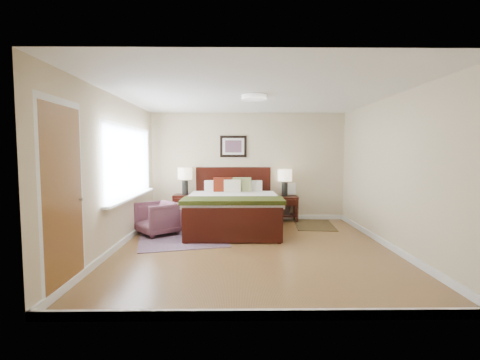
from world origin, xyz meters
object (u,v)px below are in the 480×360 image
Objects in this scene: nightstand_left at (185,200)px; rug_persian at (181,235)px; lamp_right at (285,178)px; nightstand_right at (285,206)px; armchair at (157,218)px; lamp_left at (185,176)px; bed at (233,202)px.

nightstand_left is 1.44m from rug_persian.
rug_persian is (-2.18, -1.38, -0.99)m from lamp_right.
armchair reaches higher than nightstand_right.
lamp_right is at bearing 0.53° from nightstand_left.
nightstand_left is at bearing 80.83° from rug_persian.
nightstand_right is at bearing -90.00° from lamp_right.
armchair is (-0.35, -1.31, -0.73)m from lamp_left.
bed is 3.71× the size of lamp_right.
lamp_left is 0.88× the size of armchair.
lamp_right reaches higher than nightstand_right.
bed is at bearing -38.70° from lamp_left.
bed is at bearing 65.90° from armchair.
bed is 1.06× the size of rug_persian.
armchair is at bearing -153.74° from nightstand_right.
rug_persian is at bearing -85.65° from lamp_left.
armchair is 0.33× the size of rug_persian.
nightstand_left reaches higher than nightstand_right.
nightstand_left is at bearing -179.47° from lamp_right.
nightstand_left is 0.89× the size of armchair.
nightstand_right is 2.39m from lamp_left.
armchair is at bearing 157.86° from rug_persian.
nightstand_left reaches higher than rug_persian.
rug_persian is at bearing 41.00° from armchair.
nightstand_right is 0.65m from lamp_right.
armchair is at bearing -104.78° from lamp_left.
nightstand_right is at bearing 18.47° from rug_persian.
rug_persian is (-2.18, -1.36, -0.35)m from nightstand_right.
bed is 3.89× the size of nightstand_right.
nightstand_right is at bearing -0.31° from lamp_left.
bed is 1.40m from nightstand_left.
armchair reaches higher than nightstand_left.
nightstand_left is 0.55m from lamp_left.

